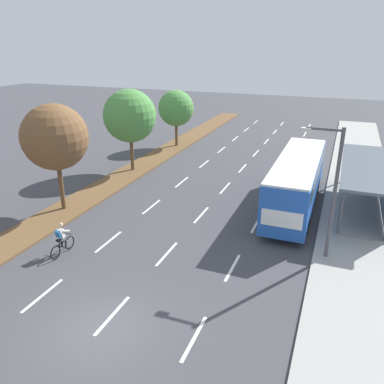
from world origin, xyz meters
name	(u,v)px	position (x,y,z in m)	size (l,w,h in m)	color
ground_plane	(100,329)	(0.00, 0.00, 0.00)	(140.00, 140.00, 0.00)	#424247
median_strip	(149,161)	(-8.30, 20.00, 0.06)	(2.60, 52.00, 0.12)	brown
sidewalk_right	(359,186)	(9.25, 20.00, 0.07)	(4.50, 52.00, 0.15)	#9E9E99
lane_divider_left	(194,172)	(-3.50, 18.73, 0.00)	(0.14, 48.45, 0.01)	white
lane_divider_center	(234,177)	(0.00, 18.73, 0.00)	(0.14, 48.45, 0.01)	white
lane_divider_right	(278,183)	(3.50, 18.73, 0.00)	(0.14, 48.45, 0.01)	white
bus_shelter	(369,183)	(9.53, 15.72, 1.87)	(2.90, 10.20, 2.86)	gray
bus	(297,178)	(5.25, 14.36, 2.07)	(2.54, 11.29, 3.37)	#2356B2
cyclist	(62,240)	(-4.95, 4.02, 0.79)	(0.46, 1.82, 1.71)	black
median_tree_second	(55,137)	(-8.52, 8.54, 4.78)	(4.01, 4.01, 6.68)	brown
median_tree_third	(130,116)	(-8.42, 17.24, 4.60)	(4.24, 4.24, 6.61)	brown
median_tree_fourth	(176,108)	(-8.23, 25.94, 3.91)	(3.55, 3.55, 5.57)	brown
streetlight	(332,186)	(7.42, 8.48, 3.89)	(1.91, 0.24, 6.50)	#4C4C51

